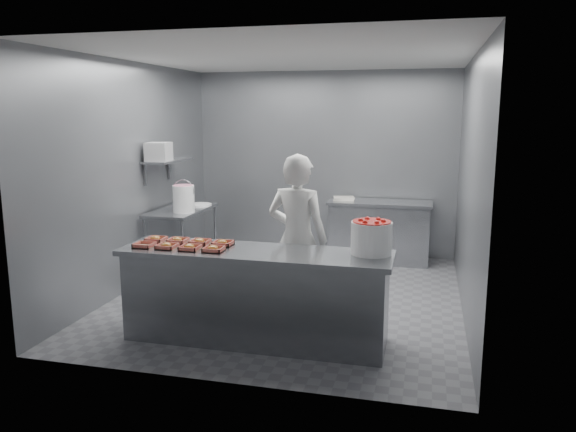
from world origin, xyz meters
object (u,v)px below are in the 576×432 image
(tray_3, at_px, (214,249))
(tray_7, at_px, (223,243))
(tray_6, at_px, (200,242))
(tray_2, at_px, (190,247))
(glaze_bucket, at_px, (184,198))
(tray_0, at_px, (144,245))
(strawberry_tub, at_px, (371,236))
(back_counter, at_px, (379,231))
(worker, at_px, (297,239))
(service_counter, at_px, (256,295))
(tray_5, at_px, (178,240))
(prep_table, at_px, (182,231))
(appliance, at_px, (159,152))
(tray_4, at_px, (156,239))
(tray_1, at_px, (167,246))

(tray_3, bearing_deg, tray_7, 90.00)
(tray_3, bearing_deg, tray_6, 134.31)
(tray_2, bearing_deg, glaze_bucket, 115.88)
(tray_0, height_order, strawberry_tub, strawberry_tub)
(back_counter, height_order, worker, worker)
(tray_2, relative_size, strawberry_tub, 0.50)
(service_counter, distance_m, tray_5, 0.98)
(tray_7, distance_m, glaze_bucket, 1.98)
(prep_table, bearing_deg, appliance, -123.95)
(tray_3, xyz_separation_m, tray_4, (-0.72, 0.25, 0.00))
(tray_5, bearing_deg, tray_1, -90.00)
(tray_0, relative_size, tray_7, 1.00)
(tray_3, bearing_deg, prep_table, 121.69)
(tray_0, relative_size, strawberry_tub, 0.50)
(strawberry_tub, bearing_deg, glaze_bucket, 148.35)
(glaze_bucket, bearing_deg, service_counter, -48.90)
(tray_6, distance_m, appliance, 2.13)
(service_counter, xyz_separation_m, strawberry_tub, (1.08, 0.13, 0.61))
(strawberry_tub, bearing_deg, service_counter, -172.89)
(tray_2, distance_m, tray_7, 0.34)
(tray_4, relative_size, strawberry_tub, 0.50)
(prep_table, distance_m, tray_7, 2.25)
(tray_4, distance_m, strawberry_tub, 2.18)
(tray_3, xyz_separation_m, appliance, (-1.45, 1.82, 0.76))
(tray_0, bearing_deg, tray_4, 90.70)
(service_counter, xyz_separation_m, tray_1, (-0.85, -0.12, 0.47))
(tray_3, bearing_deg, tray_2, 180.00)
(tray_3, xyz_separation_m, tray_7, (0.00, 0.25, 0.00))
(service_counter, relative_size, tray_5, 13.88)
(back_counter, relative_size, tray_2, 8.01)
(tray_0, distance_m, tray_3, 0.72)
(tray_1, xyz_separation_m, strawberry_tub, (1.93, 0.26, 0.14))
(back_counter, xyz_separation_m, tray_7, (-1.27, -3.13, 0.47))
(tray_2, xyz_separation_m, tray_5, (-0.24, 0.25, 0.00))
(tray_5, bearing_deg, worker, 23.01)
(back_counter, bearing_deg, tray_1, -117.43)
(service_counter, bearing_deg, tray_6, 168.61)
(strawberry_tub, bearing_deg, back_counter, 93.31)
(tray_5, distance_m, worker, 1.22)
(service_counter, height_order, tray_1, tray_1)
(prep_table, xyz_separation_m, back_counter, (2.55, 1.30, -0.14))
(tray_5, bearing_deg, prep_table, 113.63)
(tray_1, xyz_separation_m, glaze_bucket, (-0.66, 1.85, 0.16))
(prep_table, xyz_separation_m, tray_0, (0.56, -2.07, 0.33))
(prep_table, height_order, tray_2, tray_2)
(prep_table, relative_size, tray_1, 6.40)
(worker, bearing_deg, tray_4, 28.48)
(tray_6, relative_size, tray_7, 1.00)
(tray_7, bearing_deg, tray_4, 180.00)
(tray_5, bearing_deg, tray_7, 0.00)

